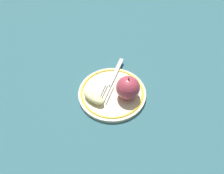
{
  "coord_description": "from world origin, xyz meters",
  "views": [
    {
      "loc": [
        0.2,
        -0.34,
        0.49
      ],
      "look_at": [
        0.02,
        -0.0,
        0.03
      ],
      "focal_mm": 35.0,
      "sensor_mm": 36.0,
      "label": 1
    }
  ],
  "objects_px": {
    "plate": "(112,93)",
    "fork": "(113,77)",
    "apple_slice_front": "(94,97)",
    "apple_red_whole": "(128,88)"
  },
  "relations": [
    {
      "from": "fork",
      "to": "plate",
      "type": "bearing_deg",
      "value": 15.26
    },
    {
      "from": "plate",
      "to": "apple_red_whole",
      "type": "relative_size",
      "value": 2.64
    },
    {
      "from": "plate",
      "to": "fork",
      "type": "xyz_separation_m",
      "value": [
        -0.02,
        0.05,
        0.01
      ]
    },
    {
      "from": "fork",
      "to": "apple_slice_front",
      "type": "bearing_deg",
      "value": -14.01
    },
    {
      "from": "plate",
      "to": "apple_slice_front",
      "type": "xyz_separation_m",
      "value": [
        -0.03,
        -0.05,
        0.02
      ]
    },
    {
      "from": "plate",
      "to": "fork",
      "type": "height_order",
      "value": "fork"
    },
    {
      "from": "apple_red_whole",
      "to": "fork",
      "type": "distance_m",
      "value": 0.08
    },
    {
      "from": "plate",
      "to": "fork",
      "type": "bearing_deg",
      "value": 114.94
    },
    {
      "from": "apple_red_whole",
      "to": "fork",
      "type": "height_order",
      "value": "apple_red_whole"
    },
    {
      "from": "plate",
      "to": "apple_red_whole",
      "type": "bearing_deg",
      "value": 11.54
    }
  ]
}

